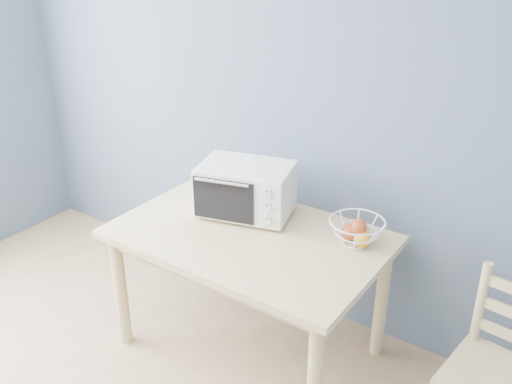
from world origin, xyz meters
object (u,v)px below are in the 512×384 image
Objects in this scene: dining_table at (249,250)px; dining_chair at (499,378)px; fruit_basket at (358,231)px; toaster_oven at (243,188)px.

dining_chair is at bearing 1.61° from dining_table.
dining_table is at bearing -155.69° from fruit_basket.
fruit_basket reaches higher than dining_table.
fruit_basket is at bearing 24.31° from dining_table.
toaster_oven is 1.54× the size of fruit_basket.
dining_table is 0.34m from toaster_oven.
dining_chair is (1.30, 0.04, -0.21)m from dining_table.
fruit_basket is at bearing -10.49° from toaster_oven.
dining_table is 0.58m from fruit_basket.
toaster_oven is (-0.16, 0.17, 0.25)m from dining_table.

